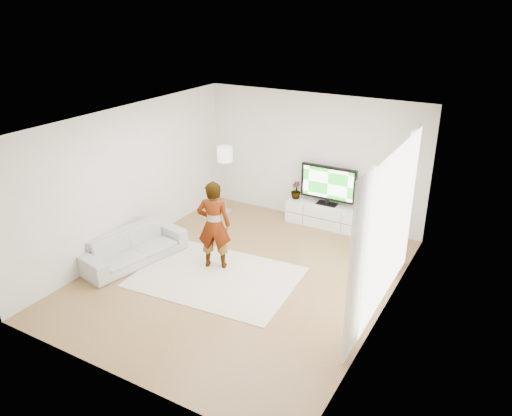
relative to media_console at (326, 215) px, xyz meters
The scene contains 17 objects.
floor 2.82m from the media_console, 99.72° to the right, with size 6.00×6.00×0.00m, color #AE874E.
ceiling 3.79m from the media_console, 99.72° to the right, with size 6.00×6.00×0.00m, color white.
wall_left 4.22m from the media_console, 137.08° to the right, with size 0.02×6.00×2.80m, color white.
wall_right 3.62m from the media_console, 53.76° to the right, with size 0.02×6.00×2.80m, color white.
wall_back 1.27m from the media_console, 153.60° to the left, with size 5.00×0.02×2.80m, color white.
wall_front 5.90m from the media_console, 94.69° to the right, with size 5.00×0.02×2.80m, color white.
window 3.40m from the media_console, 50.85° to the right, with size 0.01×2.60×2.50m, color white.
curtain_near 4.37m from the media_console, 62.90° to the right, with size 0.04×0.70×2.60m, color white.
curtain_far 2.51m from the media_console, 31.16° to the right, with size 0.04×0.70×2.60m, color white.
media_console is the anchor object (origin of this frame).
television 0.71m from the media_console, 90.00° to the left, with size 1.23×0.24×0.86m.
game_console 0.84m from the media_console, ahead, with size 0.06×0.17×0.22m.
potted_plant 0.86m from the media_console, behind, with size 0.22×0.22×0.39m, color #3F7238.
rug 3.14m from the media_console, 105.67° to the right, with size 2.79×2.01×0.01m, color silver.
player 2.97m from the media_console, 111.91° to the right, with size 0.60×0.40×1.66m, color #334772.
sofa 4.15m from the media_console, 127.67° to the right, with size 2.03×0.79×0.59m, color #AFAFAA.
floor_lamp 2.59m from the media_console, behind, with size 0.34×0.34×1.55m.
Camera 1 is at (4.06, -6.61, 4.59)m, focal length 35.00 mm.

